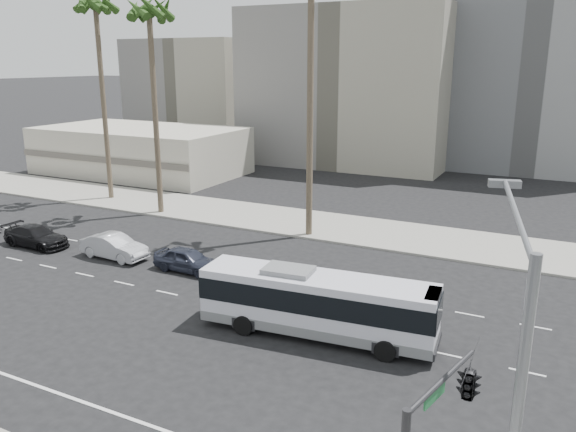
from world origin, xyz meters
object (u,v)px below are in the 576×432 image
Objects in this scene: city_bus at (317,302)px; car_a at (187,260)px; palm_far at (96,8)px; car_b at (114,247)px; traffic_signal at (462,392)px; palm_mid at (149,16)px; streetlight_corner at (511,414)px; car_c at (36,236)px.

city_bus reaches higher than car_a.
palm_far reaches higher than car_a.
traffic_signal is (23.49, -13.52, 4.03)m from car_b.
palm_mid reaches higher than city_bus.
car_b is 0.80× the size of traffic_signal.
streetlight_corner is at bearing -127.14° from car_a.
car_c is at bearing 141.14° from streetlight_corner.
palm_far reaches higher than traffic_signal.
car_a is 0.87× the size of car_c.
traffic_signal is (29.86, -12.97, 4.09)m from car_c.
streetlight_corner is (19.10, -14.79, 4.51)m from car_a.
city_bus is 12.83m from traffic_signal.
palm_far is at bearing 56.04° from car_a.
streetlight_corner is 1.62× the size of traffic_signal.
car_c is 0.28× the size of palm_mid.
palm_mid reaches higher than car_c.
city_bus is at bearing -30.19° from palm_far.
palm_mid reaches higher than car_b.
city_bus is 2.25× the size of car_c.
car_c is at bearing -67.34° from palm_far.
city_bus reaches higher than car_c.
palm_mid is 7.54m from palm_far.
palm_mid is 0.95× the size of palm_far.
car_c is 34.31m from streetlight_corner.
car_a is 0.91× the size of car_b.
city_bus is 2.37× the size of car_b.
car_c is at bearing 166.08° from city_bus.
traffic_signal is at bearing 121.16° from streetlight_corner.
car_a is 22.98m from traffic_signal.
car_b is (-5.50, -0.19, 0.04)m from car_a.
car_a is 0.23× the size of palm_far.
car_b reaches higher than car_c.
city_bus is at bearing -111.18° from car_a.
palm_far reaches higher than city_bus.
car_a is 24.58m from streetlight_corner.
palm_far reaches higher than palm_mid.
palm_mid is at bearing 25.91° from car_b.
streetlight_corner is (30.97, -14.06, 4.52)m from car_c.
car_a is (-10.15, 4.06, -0.90)m from city_bus.
streetlight_corner is at bearing -31.43° from traffic_signal.
city_bus is 14.44m from streetlight_corner.
palm_far is (-17.10, 11.79, 15.51)m from car_a.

